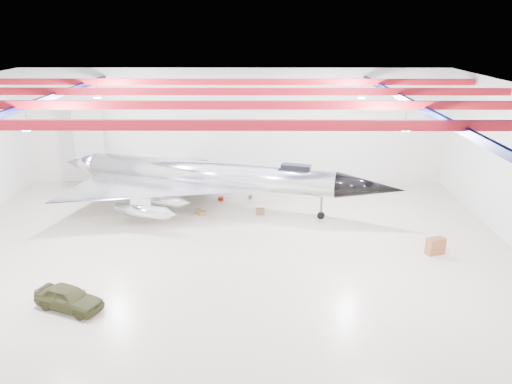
{
  "coord_description": "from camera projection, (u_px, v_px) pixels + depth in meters",
  "views": [
    {
      "loc": [
        2.3,
        -32.07,
        14.96
      ],
      "look_at": [
        2.08,
        2.0,
        3.35
      ],
      "focal_mm": 35.0,
      "sensor_mm": 36.0,
      "label": 1
    }
  ],
  "objects": [
    {
      "name": "wall_back",
      "position": [
        235.0,
        127.0,
        47.62
      ],
      "size": [
        40.0,
        0.0,
        40.0
      ],
      "primitive_type": "plane",
      "rotation": [
        1.57,
        0.0,
        0.0
      ],
      "color": "silver",
      "rests_on": "floor"
    },
    {
      "name": "parts_bin",
      "position": [
        260.0,
        211.0,
        40.94
      ],
      "size": [
        0.73,
        0.6,
        0.48
      ],
      "primitive_type": "cube",
      "rotation": [
        0.0,
        0.0,
        0.09
      ],
      "color": "olive",
      "rests_on": "floor"
    },
    {
      "name": "crate_ply",
      "position": [
        202.0,
        213.0,
        40.69
      ],
      "size": [
        0.6,
        0.52,
        0.36
      ],
      "primitive_type": "cube",
      "rotation": [
        0.0,
        0.0,
        0.23
      ],
      "color": "olive",
      "rests_on": "floor"
    },
    {
      "name": "spares_box",
      "position": [
        250.0,
        197.0,
        44.58
      ],
      "size": [
        0.47,
        0.47,
        0.33
      ],
      "primitive_type": "cylinder",
      "rotation": [
        0.0,
        0.0,
        -0.36
      ],
      "color": "#59595B",
      "rests_on": "floor"
    },
    {
      "name": "desk",
      "position": [
        435.0,
        246.0,
        33.82
      ],
      "size": [
        1.4,
        1.04,
        1.15
      ],
      "primitive_type": "cube",
      "rotation": [
        0.0,
        0.0,
        0.37
      ],
      "color": "brown",
      "rests_on": "floor"
    },
    {
      "name": "floor",
      "position": [
        226.0,
        246.0,
        35.19
      ],
      "size": [
        40.0,
        40.0,
        0.0
      ],
      "primitive_type": "plane",
      "color": "beige",
      "rests_on": "ground"
    },
    {
      "name": "ceiling",
      "position": [
        223.0,
        88.0,
        31.64
      ],
      "size": [
        40.0,
        40.0,
        0.0
      ],
      "primitive_type": "plane",
      "rotation": [
        3.14,
        0.0,
        0.0
      ],
      "color": "#0A0F38",
      "rests_on": "wall_back"
    },
    {
      "name": "toolbox_red",
      "position": [
        221.0,
        199.0,
        44.16
      ],
      "size": [
        0.47,
        0.38,
        0.33
      ],
      "primitive_type": "cube",
      "rotation": [
        0.0,
        0.0,
        0.01
      ],
      "color": "maroon",
      "rests_on": "floor"
    },
    {
      "name": "ceiling_structure",
      "position": [
        223.0,
        99.0,
        31.86
      ],
      "size": [
        39.5,
        29.5,
        1.08
      ],
      "color": "maroon",
      "rests_on": "ceiling"
    },
    {
      "name": "crate_small",
      "position": [
        155.0,
        217.0,
        40.0
      ],
      "size": [
        0.42,
        0.37,
        0.26
      ],
      "primitive_type": "cube",
      "rotation": [
        0.0,
        0.0,
        0.21
      ],
      "color": "#59595B",
      "rests_on": "floor"
    },
    {
      "name": "jeep",
      "position": [
        69.0,
        298.0,
        27.28
      ],
      "size": [
        4.28,
        3.0,
        1.35
      ],
      "primitive_type": "imported",
      "rotation": [
        0.0,
        0.0,
        1.17
      ],
      "color": "#393B1D",
      "rests_on": "floor"
    },
    {
      "name": "oil_barrel",
      "position": [
        198.0,
        211.0,
        41.13
      ],
      "size": [
        0.54,
        0.45,
        0.35
      ],
      "primitive_type": "cube",
      "rotation": [
        0.0,
        0.0,
        0.12
      ],
      "color": "olive",
      "rests_on": "floor"
    },
    {
      "name": "jet_aircraft",
      "position": [
        208.0,
        177.0,
        41.7
      ],
      "size": [
        29.22,
        20.96,
        8.13
      ],
      "rotation": [
        0.0,
        0.0,
        -0.27
      ],
      "color": "silver",
      "rests_on": "floor"
    }
  ]
}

